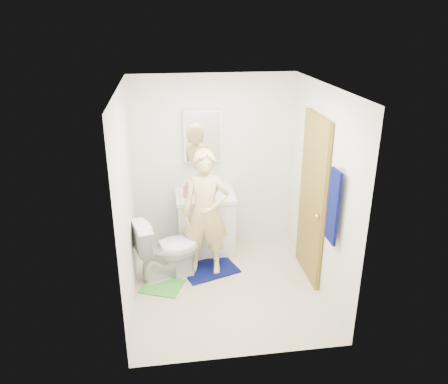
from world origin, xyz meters
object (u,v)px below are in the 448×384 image
Objects in this scene: vanity_cabinet at (206,225)px; toothbrush_cup at (214,189)px; toilet at (168,249)px; soap_dispenser at (187,190)px; towel at (333,207)px; man at (206,213)px; medicine_cabinet at (203,136)px.

toothbrush_cup is at bearing 28.93° from vanity_cabinet.
toilet is at bearing -134.15° from toothbrush_cup.
toilet is 3.91× the size of soap_dispenser.
soap_dispenser is (-0.25, -0.06, 0.55)m from vanity_cabinet.
towel is 2.10m from toilet.
man is (-0.05, -0.53, 0.42)m from vanity_cabinet.
medicine_cabinet is at bearing -47.91° from toilet.
soap_dispenser is at bearing 126.40° from man.
toilet is at bearing -117.26° from soap_dispenser.
towel reaches higher than man.
towel reaches higher than toilet.
toothbrush_cup is (0.13, -0.15, -0.71)m from medicine_cabinet.
toilet is (-0.53, -0.84, -1.20)m from medicine_cabinet.
towel reaches higher than vanity_cabinet.
medicine_cabinet is 0.87× the size of toilet.
medicine_cabinet is at bearing 131.09° from toothbrush_cup.
man reaches higher than toilet.
toilet reaches higher than vanity_cabinet.
towel is 2.04m from soap_dispenser.
toilet is at bearing -122.49° from medicine_cabinet.
man is (-0.05, -0.75, -0.78)m from medicine_cabinet.
vanity_cabinet is 0.99× the size of toilet.
soap_dispenser is at bearing 135.05° from towel.
man reaches higher than vanity_cabinet.
vanity_cabinet is 1.00× the size of towel.
toothbrush_cup is at bearing -48.91° from medicine_cabinet.
toilet is 0.50× the size of man.
soap_dispenser is at bearing -166.59° from vanity_cabinet.
soap_dispenser reaches higher than toilet.
soap_dispenser is at bearing -42.68° from toilet.
towel is at bearing -55.39° from medicine_cabinet.
vanity_cabinet is at bearing 128.47° from towel.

